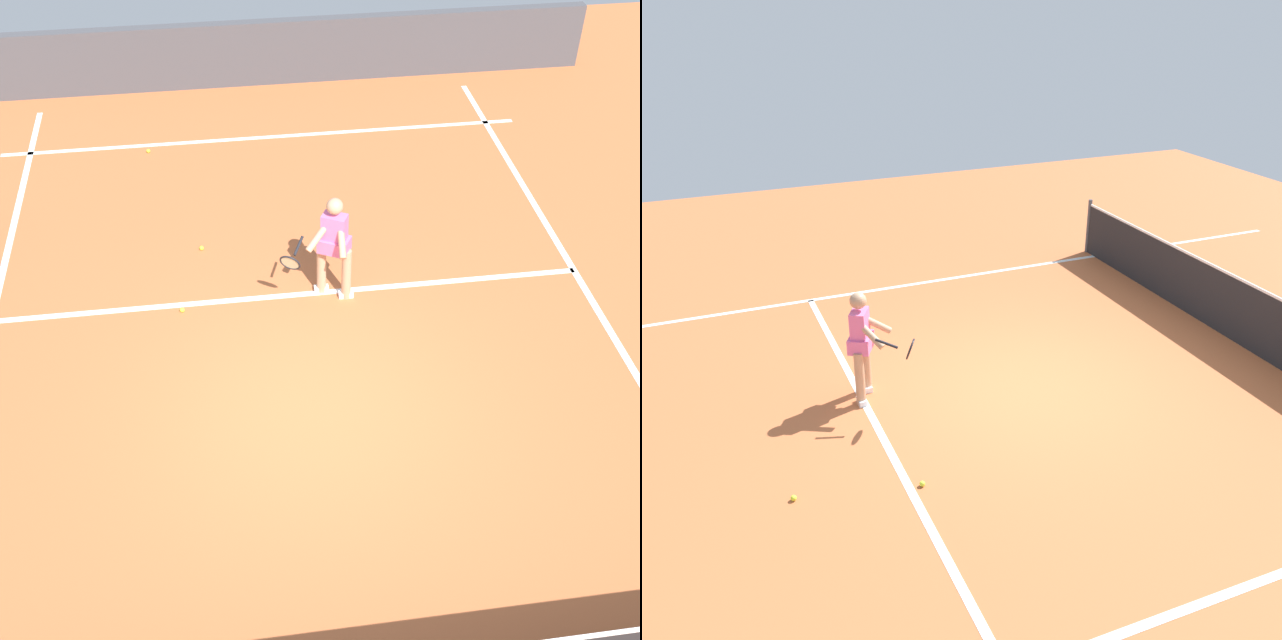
{
  "view_description": "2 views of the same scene",
  "coord_description": "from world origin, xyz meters",
  "views": [
    {
      "loc": [
        0.88,
        6.86,
        7.42
      ],
      "look_at": [
        -0.16,
        -0.56,
        0.89
      ],
      "focal_mm": 47.43,
      "sensor_mm": 36.0,
      "label": 1
    },
    {
      "loc": [
        7.52,
        -3.97,
        5.12
      ],
      "look_at": [
        -0.12,
        -0.84,
        1.13
      ],
      "focal_mm": 39.4,
      "sensor_mm": 36.0,
      "label": 2
    }
  ],
  "objects": [
    {
      "name": "ground_plane",
      "position": [
        0.0,
        0.0,
        0.0
      ],
      "size": [
        23.68,
        23.68,
        0.0
      ],
      "primitive_type": "plane",
      "color": "#C66638"
    },
    {
      "name": "service_line_marking",
      "position": [
        0.0,
        -2.14,
        0.0
      ],
      "size": [
        8.12,
        0.1,
        0.01
      ],
      "primitive_type": "cube",
      "color": "white",
      "rests_on": "ground"
    },
    {
      "name": "sideline_left_marking",
      "position": [
        -4.06,
        0.0,
        0.0
      ],
      "size": [
        0.1,
        16.21,
        0.01
      ],
      "primitive_type": "cube",
      "color": "white",
      "rests_on": "ground"
    },
    {
      "name": "sideline_right_marking",
      "position": [
        4.06,
        0.0,
        0.0
      ],
      "size": [
        0.1,
        16.21,
        0.01
      ],
      "primitive_type": "cube",
      "color": "white",
      "rests_on": "ground"
    },
    {
      "name": "court_net",
      "position": [
        0.0,
        3.74,
        0.53
      ],
      "size": [
        8.8,
        0.08,
        1.12
      ],
      "color": "#4C4C51",
      "rests_on": "ground"
    },
    {
      "name": "tennis_player",
      "position": [
        -0.54,
        -2.07,
        0.85
      ],
      "size": [
        1.05,
        0.81,
        1.55
      ],
      "color": "tan",
      "rests_on": "ground"
    },
    {
      "name": "tennis_ball_near",
      "position": [
        1.22,
        -3.38,
        0.03
      ],
      "size": [
        0.07,
        0.07,
        0.07
      ],
      "primitive_type": "sphere",
      "color": "#D1E533",
      "rests_on": "ground"
    },
    {
      "name": "tennis_ball_far",
      "position": [
        1.52,
        -1.99,
        0.03
      ],
      "size": [
        0.07,
        0.07,
        0.07
      ],
      "primitive_type": "sphere",
      "color": "#D1E533",
      "rests_on": "ground"
    }
  ]
}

